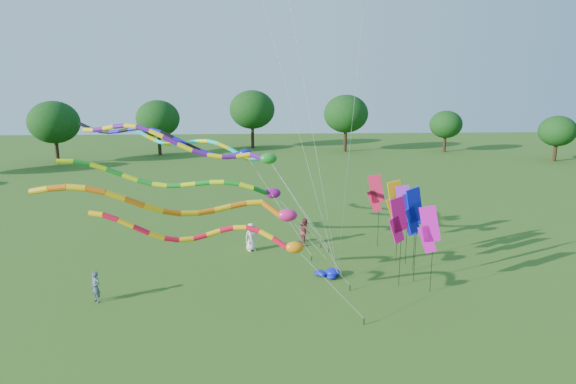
{
  "coord_description": "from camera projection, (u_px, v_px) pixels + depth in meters",
  "views": [
    {
      "loc": [
        -1.54,
        -20.16,
        10.38
      ],
      "look_at": [
        -0.17,
        4.26,
        4.8
      ],
      "focal_mm": 30.0,
      "sensor_mm": 36.0,
      "label": 1
    }
  ],
  "objects": [
    {
      "name": "person_c",
      "position": [
        305.0,
        231.0,
        31.37
      ],
      "size": [
        0.85,
        1.0,
        1.79
      ],
      "primitive_type": "imported",
      "rotation": [
        0.0,
        0.0,
        1.8
      ],
      "color": "maroon",
      "rests_on": "ground"
    },
    {
      "name": "tree_ring",
      "position": [
        263.0,
        204.0,
        19.94
      ],
      "size": [
        122.38,
        117.22,
        9.66
      ],
      "color": "#382314",
      "rests_on": "ground"
    },
    {
      "name": "person_a",
      "position": [
        251.0,
        237.0,
        30.24
      ],
      "size": [
        1.04,
        0.92,
        1.79
      ],
      "primitive_type": "imported",
      "rotation": [
        0.0,
        0.0,
        0.49
      ],
      "color": "silver",
      "rests_on": "ground"
    },
    {
      "name": "tube_kite_purple",
      "position": [
        195.0,
        146.0,
        26.13
      ],
      "size": [
        14.33,
        4.44,
        8.76
      ],
      "rotation": [
        0.0,
        0.0,
        -0.28
      ],
      "color": "black",
      "rests_on": "ground"
    },
    {
      "name": "tube_kite_orange",
      "position": [
        202.0,
        206.0,
        22.14
      ],
      "size": [
        14.06,
        2.34,
        6.72
      ],
      "rotation": [
        0.0,
        0.0,
        0.13
      ],
      "color": "black",
      "rests_on": "ground"
    },
    {
      "name": "banner_pole_blue_a",
      "position": [
        414.0,
        211.0,
        24.74
      ],
      "size": [
        1.12,
        0.46,
        5.2
      ],
      "rotation": [
        0.0,
        0.0,
        0.33
      ],
      "color": "black",
      "rests_on": "ground"
    },
    {
      "name": "blue_nylon_heap",
      "position": [
        322.0,
        274.0,
        26.16
      ],
      "size": [
        1.14,
        0.83,
        0.44
      ],
      "color": "#0D15B0",
      "rests_on": "ground"
    },
    {
      "name": "tube_kite_red",
      "position": [
        224.0,
        236.0,
        20.18
      ],
      "size": [
        11.21,
        1.08,
        5.83
      ],
      "rotation": [
        0.0,
        0.0,
        -0.05
      ],
      "color": "black",
      "rests_on": "ground"
    },
    {
      "name": "tube_kite_cyan",
      "position": [
        213.0,
        148.0,
        30.12
      ],
      "size": [
        12.81,
        4.22,
        8.19
      ],
      "rotation": [
        0.0,
        0.0,
        -0.28
      ],
      "color": "black",
      "rests_on": "ground"
    },
    {
      "name": "banner_pole_magenta_a",
      "position": [
        398.0,
        220.0,
        24.24
      ],
      "size": [
        1.12,
        0.47,
        4.86
      ],
      "rotation": [
        0.0,
        0.0,
        0.34
      ],
      "color": "black",
      "rests_on": "ground"
    },
    {
      "name": "tube_kite_blue",
      "position": [
        176.0,
        142.0,
        28.82
      ],
      "size": [
        14.26,
        4.68,
        8.41
      ],
      "rotation": [
        0.0,
        0.0,
        -0.28
      ],
      "color": "black",
      "rests_on": "ground"
    },
    {
      "name": "banner_pole_blue_b",
      "position": [
        411.0,
        214.0,
        26.53
      ],
      "size": [
        1.15,
        0.33,
        4.53
      ],
      "rotation": [
        0.0,
        0.0,
        -0.22
      ],
      "color": "black",
      "rests_on": "ground"
    },
    {
      "name": "banner_pole_magenta_b",
      "position": [
        429.0,
        230.0,
        23.8
      ],
      "size": [
        1.14,
        0.4,
        4.52
      ],
      "rotation": [
        0.0,
        0.0,
        -0.29
      ],
      "color": "black",
      "rests_on": "ground"
    },
    {
      "name": "person_b",
      "position": [
        96.0,
        287.0,
        23.11
      ],
      "size": [
        0.67,
        0.64,
        1.55
      ],
      "primitive_type": "imported",
      "rotation": [
        0.0,
        0.0,
        -0.65
      ],
      "color": "#475463",
      "rests_on": "ground"
    },
    {
      "name": "banner_pole_orange",
      "position": [
        395.0,
        201.0,
        27.75
      ],
      "size": [
        1.16,
        0.29,
        4.95
      ],
      "rotation": [
        0.0,
        0.0,
        0.18
      ],
      "color": "black",
      "rests_on": "ground"
    },
    {
      "name": "banner_pole_red",
      "position": [
        376.0,
        193.0,
        30.46
      ],
      "size": [
        1.15,
        0.32,
        4.78
      ],
      "rotation": [
        0.0,
        0.0,
        -0.21
      ],
      "color": "black",
      "rests_on": "ground"
    },
    {
      "name": "tube_kite_green",
      "position": [
        197.0,
        183.0,
        28.99
      ],
      "size": [
        15.22,
        1.43,
        6.71
      ],
      "rotation": [
        0.0,
        0.0,
        0.08
      ],
      "color": "black",
      "rests_on": "ground"
    },
    {
      "name": "ground",
      "position": [
        297.0,
        315.0,
        22.01
      ],
      "size": [
        160.0,
        160.0,
        0.0
      ],
      "primitive_type": "plane",
      "color": "#235215",
      "rests_on": "ground"
    },
    {
      "name": "banner_pole_violet",
      "position": [
        404.0,
        206.0,
        27.41
      ],
      "size": [
        1.09,
        0.56,
        4.76
      ],
      "rotation": [
        0.0,
        0.0,
        -0.43
      ],
      "color": "black",
      "rests_on": "ground"
    }
  ]
}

